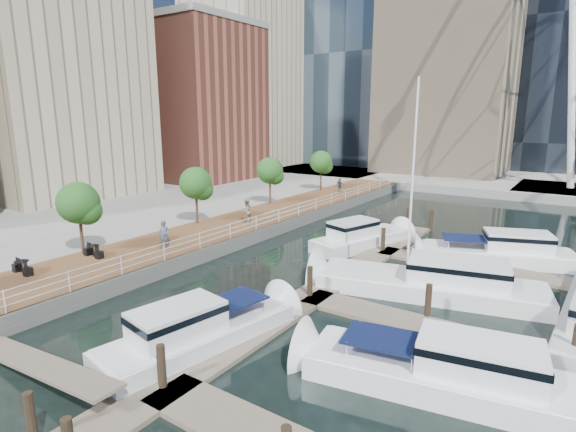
# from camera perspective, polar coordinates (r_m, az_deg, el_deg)

# --- Properties ---
(ground) EXTENTS (520.00, 520.00, 0.00)m
(ground) POSITION_cam_1_polar(r_m,az_deg,el_deg) (20.84, -16.80, -15.34)
(ground) COLOR black
(ground) RESTS_ON ground
(boardwalk) EXTENTS (6.00, 60.00, 1.00)m
(boardwalk) POSITION_cam_1_polar(r_m,az_deg,el_deg) (36.51, -7.62, -1.86)
(boardwalk) COLOR brown
(boardwalk) RESTS_ON ground
(seawall) EXTENTS (0.25, 60.00, 1.00)m
(seawall) POSITION_cam_1_polar(r_m,az_deg,el_deg) (34.64, -3.91, -2.57)
(seawall) COLOR #595954
(seawall) RESTS_ON ground
(land_inland) EXTENTS (48.00, 90.00, 1.00)m
(land_inland) POSITION_cam_1_polar(r_m,az_deg,el_deg) (57.79, -28.08, 2.13)
(land_inland) COLOR gray
(land_inland) RESTS_ON ground
(land_far) EXTENTS (200.00, 114.00, 1.00)m
(land_far) POSITION_cam_1_polar(r_m,az_deg,el_deg) (114.58, 26.87, 6.79)
(land_far) COLOR gray
(land_far) RESTS_ON ground
(railing) EXTENTS (0.10, 60.00, 1.05)m
(railing) POSITION_cam_1_polar(r_m,az_deg,el_deg) (34.45, -4.06, -0.90)
(railing) COLOR white
(railing) RESTS_ON boardwalk
(floating_docks) EXTENTS (16.00, 34.00, 2.60)m
(floating_docks) POSITION_cam_1_polar(r_m,az_deg,el_deg) (24.08, 15.62, -10.04)
(floating_docks) COLOR #6D6051
(floating_docks) RESTS_ON ground
(midrise_condos) EXTENTS (19.00, 67.00, 28.00)m
(midrise_condos) POSITION_cam_1_polar(r_m,az_deg,el_deg) (61.58, -18.22, 15.64)
(midrise_condos) COLOR #BCAD8E
(midrise_condos) RESTS_ON ground
(street_trees) EXTENTS (2.60, 42.60, 4.60)m
(street_trees) POSITION_cam_1_polar(r_m,az_deg,el_deg) (36.69, -11.65, 4.11)
(street_trees) COLOR #3F2B1C
(street_trees) RESTS_ON ground
(yacht_foreground) EXTENTS (10.90, 4.65, 2.15)m
(yacht_foreground) POSITION_cam_1_polar(r_m,az_deg,el_deg) (18.08, 18.83, -20.15)
(yacht_foreground) COLOR white
(yacht_foreground) RESTS_ON ground
(pedestrian_near) EXTENTS (0.84, 0.85, 1.98)m
(pedestrian_near) POSITION_cam_1_polar(r_m,az_deg,el_deg) (30.13, -15.44, -2.41)
(pedestrian_near) COLOR #485161
(pedestrian_near) RESTS_ON boardwalk
(pedestrian_mid) EXTENTS (0.84, 1.02, 1.95)m
(pedestrian_mid) POSITION_cam_1_polar(r_m,az_deg,el_deg) (36.60, -5.29, 0.61)
(pedestrian_mid) COLOR gray
(pedestrian_mid) RESTS_ON boardwalk
(pedestrian_far) EXTENTS (1.00, 0.56, 1.60)m
(pedestrian_far) POSITION_cam_1_polar(r_m,az_deg,el_deg) (51.58, 6.59, 3.92)
(pedestrian_far) COLOR #343641
(pedestrian_far) RESTS_ON boardwalk
(moored_yachts) EXTENTS (19.76, 29.55, 11.50)m
(moored_yachts) POSITION_cam_1_polar(r_m,az_deg,el_deg) (25.65, 18.02, -9.96)
(moored_yachts) COLOR white
(moored_yachts) RESTS_ON ground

